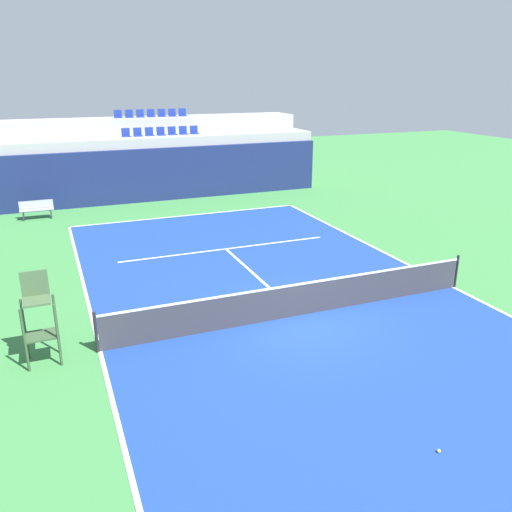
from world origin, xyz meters
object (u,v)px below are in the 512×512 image
Objects in this scene: player_bench at (37,208)px; tennis_ball_1 at (439,451)px; umpire_chair at (39,315)px; tennis_net at (300,299)px.

player_bench is 22.73× the size of tennis_ball_1.
umpire_chair is 14.01m from player_bench.
tennis_ball_1 is at bearing -43.27° from umpire_chair.
tennis_net is 15.58m from player_bench.
player_bench is (-6.72, 14.05, -0.00)m from tennis_net.
umpire_chair is 8.95m from tennis_ball_1.
player_bench is (-0.02, 14.00, -0.68)m from umpire_chair.
tennis_net is 7.39× the size of player_bench.
tennis_net is 6.73m from umpire_chair.
tennis_ball_1 is at bearing -92.28° from tennis_net.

